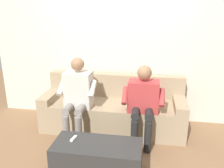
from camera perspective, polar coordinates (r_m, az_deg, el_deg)
ground_plane at (r=3.39m, az=-1.72°, el=-15.80°), size 8.00×8.00×0.00m
back_wall at (r=4.00m, az=1.38°, el=10.30°), size 4.29×0.06×2.69m
couch at (r=3.87m, az=0.33°, el=-6.19°), size 2.21×0.75×0.83m
coffee_table at (r=2.93m, az=-3.47°, el=-17.29°), size 1.02×0.46×0.39m
person_left_seated at (r=3.38m, az=7.42°, el=-3.74°), size 0.58×0.53×1.12m
person_right_seated at (r=3.54m, az=-8.17°, el=-2.15°), size 0.54×0.56×1.19m
remote_white at (r=2.93m, az=-9.10°, el=-12.68°), size 0.06×0.13×0.02m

